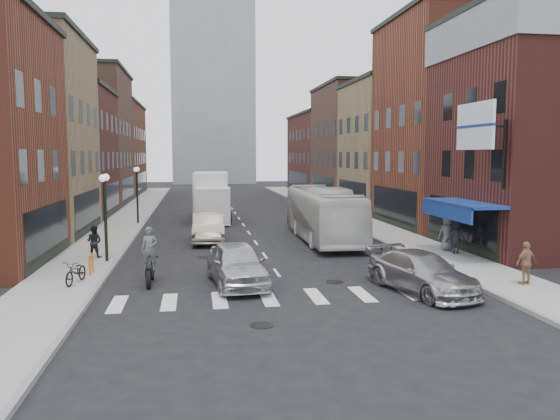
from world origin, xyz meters
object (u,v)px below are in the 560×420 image
object	(u,v)px
billboard_sign	(477,128)
bike_rack	(91,264)
streetlamp_near	(105,201)
motorcycle_rider	(150,258)
sedan_left_far	(208,228)
transit_bus	(323,214)
ped_right_c	(447,233)
ped_right_a	(456,238)
streetlamp_far	(137,184)
parked_bicycle	(76,272)
sedan_left_near	(237,264)
box_truck	(212,197)
ped_left_solo	(94,241)
curb_car	(422,273)
ped_right_b	(526,263)

from	to	relation	value
billboard_sign	bike_rack	world-z (taller)	billboard_sign
streetlamp_near	motorcycle_rider	distance (m)	5.19
motorcycle_rider	sedan_left_far	bearing A→B (deg)	77.57
transit_bus	ped_right_c	size ratio (longest dim) A/B	6.21
ped_right_a	streetlamp_far	bearing A→B (deg)	-25.53
streetlamp_far	parked_bicycle	bearing A→B (deg)	-91.41
motorcycle_rider	sedan_left_far	size ratio (longest dim) A/B	0.45
sedan_left_near	ped_right_c	bearing A→B (deg)	18.70
billboard_sign	box_truck	world-z (taller)	billboard_sign
sedan_left_near	streetlamp_near	bearing A→B (deg)	132.62
streetlamp_near	transit_bus	size ratio (longest dim) A/B	0.37
sedan_left_near	ped_right_a	distance (m)	11.84
sedan_left_near	ped_left_solo	bearing A→B (deg)	130.83
curb_car	sedan_left_near	bearing A→B (deg)	147.77
bike_rack	curb_car	size ratio (longest dim) A/B	0.16
ped_right_b	streetlamp_far	bearing A→B (deg)	-65.70
transit_bus	bike_rack	bearing A→B (deg)	-143.89
streetlamp_far	ped_right_b	size ratio (longest dim) A/B	2.54
ped_right_b	motorcycle_rider	bearing A→B (deg)	-24.63
transit_bus	curb_car	xyz separation A→B (m)	(0.76, -12.36, -0.83)
ped_right_a	ped_left_solo	bearing A→B (deg)	10.41
curb_car	ped_left_solo	size ratio (longest dim) A/B	3.28
sedan_left_near	ped_right_b	xyz separation A→B (m)	(10.63, -2.19, 0.14)
billboard_sign	curb_car	xyz separation A→B (m)	(-3.87, -3.53, -5.41)
bike_rack	sedan_left_near	world-z (taller)	sedan_left_near
sedan_left_near	curb_car	distance (m)	6.89
streetlamp_near	box_truck	size ratio (longest dim) A/B	0.49
billboard_sign	curb_car	size ratio (longest dim) A/B	0.74
bike_rack	ped_left_solo	xyz separation A→B (m)	(-0.51, 3.68, 0.36)
motorcycle_rider	parked_bicycle	distance (m)	2.76
curb_car	streetlamp_near	bearing A→B (deg)	135.68
parked_bicycle	sedan_left_near	bearing A→B (deg)	6.62
transit_bus	curb_car	distance (m)	12.41
streetlamp_near	transit_bus	xyz separation A→B (m)	(11.36, 5.33, -1.36)
curb_car	ped_left_solo	world-z (taller)	ped_left_solo
transit_bus	ped_right_a	xyz separation A→B (m)	(5.28, -6.02, -0.62)
box_truck	ped_right_b	distance (m)	25.54
streetlamp_near	ped_left_solo	size ratio (longest dim) A/B	2.70
ped_left_solo	sedan_left_far	bearing A→B (deg)	-120.93
ped_right_a	ped_right_b	xyz separation A→B (m)	(-0.44, -6.40, 0.02)
sedan_left_far	box_truck	bearing A→B (deg)	88.53
streetlamp_near	sedan_left_far	bearing A→B (deg)	50.29
curb_car	ped_right_c	distance (m)	8.49
box_truck	parked_bicycle	xyz separation A→B (m)	(-5.72, -20.29, -1.18)
sedan_left_near	ped_right_c	distance (m)	12.13
ped_left_solo	ped_right_c	size ratio (longest dim) A/B	0.85
streetlamp_near	curb_car	xyz separation A→B (m)	(12.12, -7.03, -2.19)
sedan_left_near	ped_left_solo	xyz separation A→B (m)	(-6.28, 5.88, 0.09)
motorcycle_rider	streetlamp_far	bearing A→B (deg)	98.58
bike_rack	ped_left_solo	size ratio (longest dim) A/B	0.53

